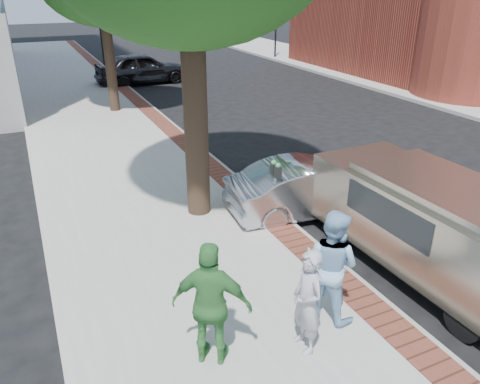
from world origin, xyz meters
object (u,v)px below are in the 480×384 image
parking_meter (275,180)px  person_green (212,305)px  person_officer (331,265)px  van (426,219)px  person_gray (307,302)px  sedan_silver (311,187)px  bg_car (142,68)px

parking_meter → person_green: 4.10m
person_officer → van: person_officer is taller
van → parking_meter: bearing=126.6°
person_gray → person_green: (-1.29, 0.35, 0.13)m
person_officer → sedan_silver: person_officer is taller
person_officer → bg_car: (2.08, 19.88, -0.26)m
bg_car → van: van is taller
van → person_green: bearing=-172.0°
parking_meter → sedan_silver: bearing=19.7°
person_officer → van: size_ratio=0.36×
person_gray → bg_car: bearing=174.1°
person_green → bg_car: (4.10, 20.03, -0.27)m
parking_meter → person_gray: 3.73m
person_green → bg_car: person_green is taller
parking_meter → person_officer: size_ratio=0.81×
parking_meter → van: van is taller
person_gray → sedan_silver: 4.68m
person_gray → bg_car: person_gray is taller
person_officer → sedan_silver: size_ratio=0.47×
person_green → van: size_ratio=0.36×
sedan_silver → bg_car: 16.50m
person_gray → bg_car: 20.57m
parking_meter → person_gray: (-1.39, -3.45, -0.25)m
sedan_silver → person_gray: bearing=151.0°
person_gray → person_green: bearing=-103.2°
sedan_silver → van: bearing=-162.6°
person_officer → sedan_silver: (1.87, 3.39, -0.42)m
person_officer → van: 2.56m
person_gray → person_officer: (0.73, 0.49, 0.11)m
person_officer → person_green: (-2.02, -0.15, 0.02)m
person_officer → person_gray: bearing=99.5°
parking_meter → person_officer: bearing=-102.6°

